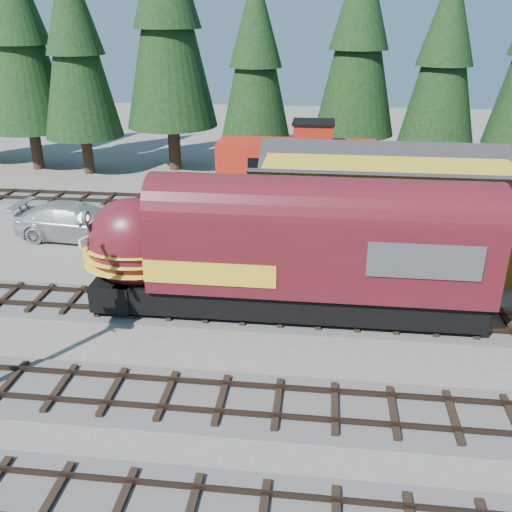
# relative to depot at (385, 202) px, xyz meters

# --- Properties ---
(ground) EXTENTS (120.00, 120.00, 0.00)m
(ground) POSITION_rel_depot_xyz_m (0.00, -10.50, -2.96)
(ground) COLOR #6B665B
(ground) RESTS_ON ground
(track_spur) EXTENTS (32.00, 3.20, 0.33)m
(track_spur) POSITION_rel_depot_xyz_m (-10.00, 7.50, -2.90)
(track_spur) COLOR #4C4947
(track_spur) RESTS_ON ground
(depot) EXTENTS (12.80, 7.00, 5.30)m
(depot) POSITION_rel_depot_xyz_m (0.00, 0.00, 0.00)
(depot) COLOR gold
(depot) RESTS_ON ground
(locomotive) EXTENTS (16.32, 3.24, 4.44)m
(locomotive) POSITION_rel_depot_xyz_m (-4.82, -6.50, -0.38)
(locomotive) COLOR black
(locomotive) RESTS_ON ground
(caboose) EXTENTS (9.68, 2.81, 5.03)m
(caboose) POSITION_rel_depot_xyz_m (-4.66, 7.50, -0.45)
(caboose) COLOR black
(caboose) RESTS_ON ground
(pickup_truck_a) EXTENTS (5.90, 2.77, 1.63)m
(pickup_truck_a) POSITION_rel_depot_xyz_m (-10.32, -3.19, -2.15)
(pickup_truck_a) COLOR black
(pickup_truck_a) RESTS_ON ground
(pickup_truck_b) EXTENTS (6.92, 3.13, 1.97)m
(pickup_truck_b) POSITION_rel_depot_xyz_m (-16.27, 0.72, -1.98)
(pickup_truck_b) COLOR #B3B6BB
(pickup_truck_b) RESTS_ON ground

